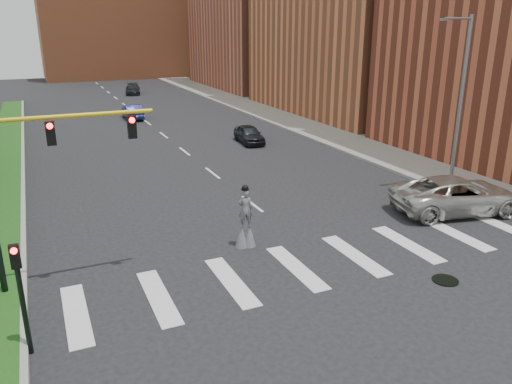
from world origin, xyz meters
The scene contains 15 objects.
ground_plane centered at (0.00, 0.00, 0.00)m, with size 160.00×160.00×0.00m, color black.
grass_median centered at (-11.50, 20.00, 0.12)m, with size 2.00×60.00×0.25m, color #174513.
median_curb centered at (-10.45, 20.00, 0.14)m, with size 0.20×60.00×0.28m, color gray.
sidewalk_right centered at (12.50, 25.00, 0.09)m, with size 5.00×90.00×0.18m, color gray.
manhole centered at (3.00, -2.00, 0.02)m, with size 0.90×0.90×0.04m, color black.
building_far centered at (22.00, 54.00, 10.00)m, with size 16.00×22.00×20.00m, color #B85D44.
building_backdrop centered at (6.00, 78.00, 9.00)m, with size 26.00×14.00×18.00m, color #C3673D.
streetlight centered at (10.90, 6.00, 4.90)m, with size 2.05×0.20×9.00m.
traffic_signal centered at (-9.78, 3.00, 4.15)m, with size 5.30×0.23×6.20m.
secondary_signal centered at (-10.30, -0.50, 1.95)m, with size 0.25×0.21×3.23m.
stilt_performer centered at (-2.26, 3.50, 0.97)m, with size 0.84×0.57×2.60m.
suv_crossing centered at (8.44, 3.00, 0.86)m, with size 2.85×6.18×1.72m, color #BBB9B1.
car_near centered at (5.25, 20.62, 0.66)m, with size 1.57×3.90×1.33m, color black.
car_mid centered at (-0.85, 34.51, 0.69)m, with size 1.45×4.17×1.37m, color navy.
car_far centered at (2.65, 52.74, 0.64)m, with size 1.79×4.41×1.28m, color black.
Camera 1 is at (-9.37, -13.50, 8.48)m, focal length 35.00 mm.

